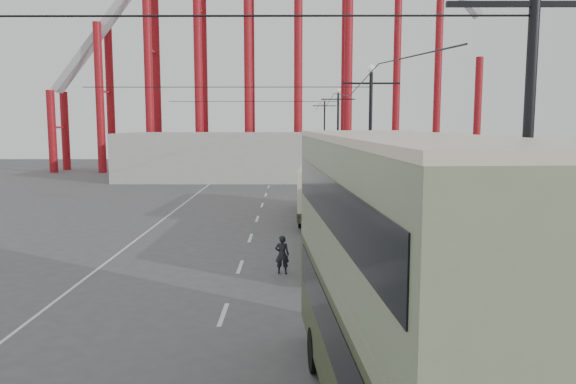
{
  "coord_description": "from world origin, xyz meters",
  "views": [
    {
      "loc": [
        1.21,
        -13.48,
        6.19
      ],
      "look_at": [
        1.05,
        11.97,
        3.0
      ],
      "focal_mm": 35.0,
      "sensor_mm": 36.0,
      "label": 1
    }
  ],
  "objects_px": {
    "double_decker_bus": "(402,274)",
    "pedestrian": "(282,255)",
    "lamp_post_near": "(534,29)",
    "single_decker_cream": "(323,188)",
    "single_decker_green": "(351,224)"
  },
  "relations": [
    {
      "from": "single_decker_green",
      "to": "single_decker_cream",
      "type": "distance_m",
      "value": 11.26
    },
    {
      "from": "lamp_post_near",
      "to": "double_decker_bus",
      "type": "bearing_deg",
      "value": -176.53
    },
    {
      "from": "pedestrian",
      "to": "lamp_post_near",
      "type": "bearing_deg",
      "value": 116.28
    },
    {
      "from": "single_decker_green",
      "to": "single_decker_cream",
      "type": "height_order",
      "value": "single_decker_cream"
    },
    {
      "from": "double_decker_bus",
      "to": "lamp_post_near",
      "type": "bearing_deg",
      "value": -0.8
    },
    {
      "from": "pedestrian",
      "to": "single_decker_green",
      "type": "bearing_deg",
      "value": -138.56
    },
    {
      "from": "double_decker_bus",
      "to": "single_decker_cream",
      "type": "xyz_separation_m",
      "value": [
        -0.04,
        25.59,
        -1.38
      ]
    },
    {
      "from": "double_decker_bus",
      "to": "single_decker_green",
      "type": "relative_size",
      "value": 1.09
    },
    {
      "from": "double_decker_bus",
      "to": "single_decker_cream",
      "type": "distance_m",
      "value": 25.63
    },
    {
      "from": "lamp_post_near",
      "to": "single_decker_cream",
      "type": "bearing_deg",
      "value": 95.27
    },
    {
      "from": "lamp_post_near",
      "to": "double_decker_bus",
      "type": "distance_m",
      "value": 5.08
    },
    {
      "from": "double_decker_bus",
      "to": "pedestrian",
      "type": "bearing_deg",
      "value": 97.29
    },
    {
      "from": "double_decker_bus",
      "to": "pedestrian",
      "type": "relative_size",
      "value": 7.04
    },
    {
      "from": "lamp_post_near",
      "to": "pedestrian",
      "type": "distance_m",
      "value": 14.66
    },
    {
      "from": "single_decker_cream",
      "to": "pedestrian",
      "type": "relative_size",
      "value": 7.07
    }
  ]
}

